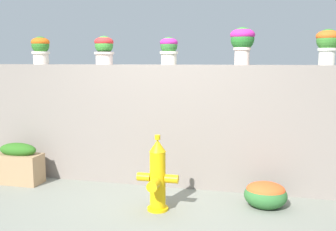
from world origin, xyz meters
TOP-DOWN VIEW (x-y plane):
  - ground_plane at (0.00, 0.00)m, footprint 24.00×24.00m
  - stone_wall at (0.00, 1.04)m, footprint 6.36×0.35m
  - potted_plant_1 at (-1.83, 1.03)m, footprint 0.25×0.25m
  - potted_plant_2 at (-0.88, 1.01)m, footprint 0.26×0.26m
  - potted_plant_3 at (-0.01, 1.06)m, footprint 0.23×0.23m
  - potted_plant_4 at (0.91, 1.03)m, footprint 0.30×0.30m
  - potted_plant_5 at (1.89, 1.07)m, footprint 0.27×0.27m
  - fire_hydrant at (0.09, 0.08)m, footprint 0.46×0.36m
  - flower_bush_left at (1.24, 0.46)m, footprint 0.47×0.43m
  - planter_box at (-1.95, 0.56)m, footprint 0.61×0.29m

SIDE VIEW (x-z plane):
  - ground_plane at x=0.00m, z-range 0.00..0.00m
  - flower_bush_left at x=1.24m, z-range 0.01..0.30m
  - planter_box at x=-1.95m, z-range -0.01..0.53m
  - fire_hydrant at x=0.09m, z-range -0.05..0.79m
  - stone_wall at x=0.00m, z-range 0.00..1.57m
  - potted_plant_3 at x=-0.01m, z-range 1.60..1.95m
  - potted_plant_2 at x=-0.88m, z-range 1.60..1.97m
  - potted_plant_1 at x=-1.83m, z-range 1.60..1.98m
  - potted_plant_5 at x=1.89m, z-range 1.62..2.04m
  - potted_plant_4 at x=0.91m, z-range 1.64..2.09m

